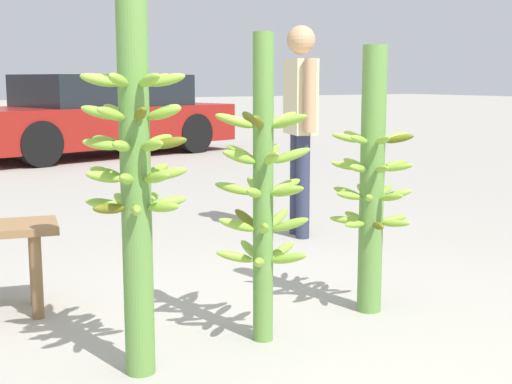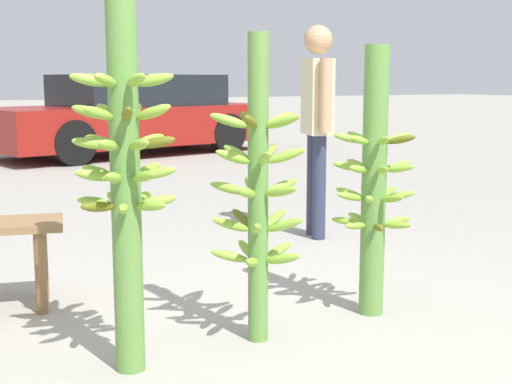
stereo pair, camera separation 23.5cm
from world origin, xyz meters
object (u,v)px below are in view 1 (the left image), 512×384
Objects in this scene: vendor_person at (300,111)px; parked_car at (97,116)px; banana_stalk_center at (263,190)px; banana_stalk_left at (135,164)px; banana_stalk_right at (372,181)px.

vendor_person reaches higher than parked_car.
parked_car is (2.21, 8.28, -0.09)m from banana_stalk_center.
vendor_person is (1.45, 1.73, 0.26)m from banana_stalk_center.
banana_stalk_left reaches higher than banana_stalk_right.
banana_stalk_right is at bearing 4.38° from banana_stalk_left.
vendor_person reaches higher than banana_stalk_right.
banana_stalk_right is at bearing 174.30° from vendor_person.
banana_stalk_center reaches higher than banana_stalk_right.
banana_stalk_center is 8.57m from parked_car.
parked_car is (1.51, 8.23, -0.07)m from banana_stalk_right.
banana_stalk_right is 0.86× the size of vendor_person.
parked_car is at bearing 75.07° from banana_stalk_center.
vendor_person is at bearing 161.21° from parked_car.
parked_car is at bearing 71.15° from banana_stalk_left.
banana_stalk_left is 2.74m from vendor_person.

